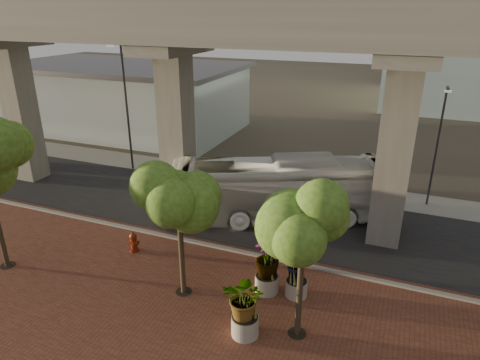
% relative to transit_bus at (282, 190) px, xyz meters
% --- Properties ---
extents(ground, '(160.00, 160.00, 0.00)m').
position_rel_transit_bus_xyz_m(ground, '(-0.36, -2.41, -1.78)').
color(ground, '#3D362C').
rests_on(ground, ground).
extents(brick_plaza, '(70.00, 13.00, 0.06)m').
position_rel_transit_bus_xyz_m(brick_plaza, '(-0.36, -10.41, -1.75)').
color(brick_plaza, brown).
rests_on(brick_plaza, ground).
extents(asphalt_road, '(90.00, 8.00, 0.04)m').
position_rel_transit_bus_xyz_m(asphalt_road, '(-0.36, -0.41, -1.76)').
color(asphalt_road, black).
rests_on(asphalt_road, ground).
extents(curb_strip, '(70.00, 0.25, 0.16)m').
position_rel_transit_bus_xyz_m(curb_strip, '(-0.36, -4.41, -1.70)').
color(curb_strip, gray).
rests_on(curb_strip, ground).
extents(far_sidewalk, '(90.00, 3.00, 0.06)m').
position_rel_transit_bus_xyz_m(far_sidewalk, '(-0.36, 5.09, -1.75)').
color(far_sidewalk, gray).
rests_on(far_sidewalk, ground).
extents(transit_viaduct, '(72.00, 5.60, 12.40)m').
position_rel_transit_bus_xyz_m(transit_viaduct, '(-0.36, -0.41, 5.50)').
color(transit_viaduct, gray).
rests_on(transit_viaduct, ground).
extents(station_pavilion, '(23.00, 13.00, 6.30)m').
position_rel_transit_bus_xyz_m(station_pavilion, '(-20.36, 13.59, 1.43)').
color(station_pavilion, silver).
rests_on(station_pavilion, ground).
extents(transit_bus, '(12.89, 8.04, 3.57)m').
position_rel_transit_bus_xyz_m(transit_bus, '(0.00, 0.00, 0.00)').
color(transit_bus, silver).
rests_on(transit_bus, ground).
extents(fire_hydrant, '(0.52, 0.47, 1.05)m').
position_rel_transit_bus_xyz_m(fire_hydrant, '(-5.75, -6.22, -1.22)').
color(fire_hydrant, maroon).
rests_on(fire_hydrant, ground).
extents(planter_front, '(2.26, 2.26, 2.49)m').
position_rel_transit_bus_xyz_m(planter_front, '(1.49, -9.65, -0.21)').
color(planter_front, '#A4A194').
rests_on(planter_front, ground).
extents(planter_right, '(2.44, 2.44, 2.61)m').
position_rel_transit_bus_xyz_m(planter_right, '(1.40, -6.88, -0.14)').
color(planter_right, '#AEAA9D').
rests_on(planter_right, ground).
extents(planter_left, '(2.04, 2.04, 2.25)m').
position_rel_transit_bus_xyz_m(planter_left, '(2.64, -6.69, -0.36)').
color(planter_left, gray).
rests_on(planter_left, ground).
extents(street_tree_near_west, '(3.46, 3.46, 6.14)m').
position_rel_transit_bus_xyz_m(street_tree_near_west, '(-1.86, -8.24, 2.82)').
color(street_tree_near_west, '#403524').
rests_on(street_tree_near_west, ground).
extents(street_tree_near_east, '(3.55, 3.55, 6.14)m').
position_rel_transit_bus_xyz_m(street_tree_near_east, '(3.27, -8.90, 2.78)').
color(street_tree_near_east, '#403524').
rests_on(street_tree_near_east, ground).
extents(streetlamp_west, '(0.45, 1.33, 9.15)m').
position_rel_transit_bus_xyz_m(streetlamp_west, '(-12.77, 3.58, 3.56)').
color(streetlamp_west, '#323237').
rests_on(streetlamp_west, ground).
extents(streetlamp_east, '(0.36, 1.05, 7.26)m').
position_rel_transit_bus_xyz_m(streetlamp_east, '(7.80, 4.99, 2.46)').
color(streetlamp_east, '#323137').
rests_on(streetlamp_east, ground).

